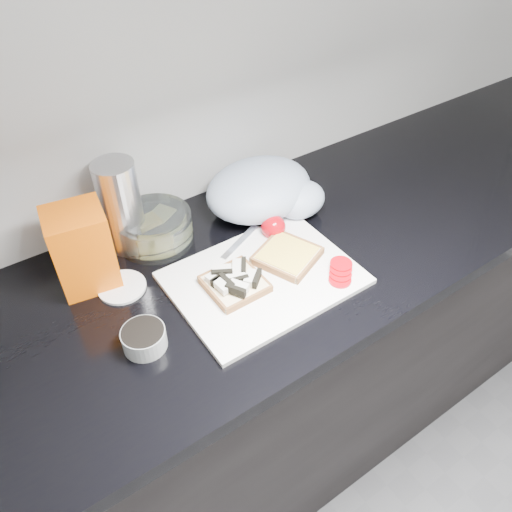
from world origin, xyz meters
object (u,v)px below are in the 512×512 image
(glass_bowl, at_px, (154,228))
(steel_canister, at_px, (121,207))
(cutting_board, at_px, (264,278))
(bread_bag, at_px, (82,249))

(glass_bowl, bearing_deg, steel_canister, 159.13)
(cutting_board, distance_m, bread_bag, 0.39)
(cutting_board, height_order, bread_bag, bread_bag)
(glass_bowl, xyz_separation_m, steel_canister, (-0.06, 0.02, 0.07))
(cutting_board, xyz_separation_m, steel_canister, (-0.20, 0.28, 0.11))
(cutting_board, bearing_deg, bread_bag, 145.61)
(glass_bowl, bearing_deg, cutting_board, -62.34)
(bread_bag, bearing_deg, cutting_board, -25.35)
(glass_bowl, relative_size, steel_canister, 0.81)
(cutting_board, relative_size, steel_canister, 1.78)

